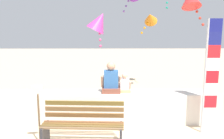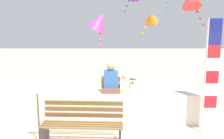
{
  "view_description": "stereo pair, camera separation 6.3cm",
  "coord_description": "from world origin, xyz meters",
  "px_view_note": "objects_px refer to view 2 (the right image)",
  "views": [
    {
      "loc": [
        0.09,
        -5.07,
        2.58
      ],
      "look_at": [
        0.15,
        1.38,
        1.39
      ],
      "focal_mm": 41.4,
      "sensor_mm": 36.0,
      "label": 1
    },
    {
      "loc": [
        0.15,
        -5.07,
        2.58
      ],
      "look_at": [
        0.15,
        1.38,
        1.39
      ],
      "focal_mm": 41.4,
      "sensor_mm": 36.0,
      "label": 2
    }
  ],
  "objects_px": {
    "person_child": "(125,85)",
    "flag_banner": "(210,70)",
    "kite_orange": "(151,18)",
    "sign_post": "(38,110)",
    "park_bench": "(83,125)",
    "person_adult": "(111,81)",
    "kite_magenta": "(100,22)"
  },
  "relations": [
    {
      "from": "person_adult",
      "to": "kite_magenta",
      "type": "bearing_deg",
      "value": 101.93
    },
    {
      "from": "person_adult",
      "to": "sign_post",
      "type": "distance_m",
      "value": 2.02
    },
    {
      "from": "person_adult",
      "to": "kite_magenta",
      "type": "relative_size",
      "value": 0.69
    },
    {
      "from": "person_adult",
      "to": "kite_orange",
      "type": "distance_m",
      "value": 3.69
    },
    {
      "from": "kite_orange",
      "to": "sign_post",
      "type": "bearing_deg",
      "value": -124.69
    },
    {
      "from": "park_bench",
      "to": "sign_post",
      "type": "relative_size",
      "value": 1.35
    },
    {
      "from": "person_child",
      "to": "flag_banner",
      "type": "distance_m",
      "value": 2.09
    },
    {
      "from": "person_child",
      "to": "flag_banner",
      "type": "bearing_deg",
      "value": -20.63
    },
    {
      "from": "park_bench",
      "to": "kite_magenta",
      "type": "bearing_deg",
      "value": 85.47
    },
    {
      "from": "kite_orange",
      "to": "kite_magenta",
      "type": "height_order",
      "value": "kite_orange"
    },
    {
      "from": "flag_banner",
      "to": "kite_orange",
      "type": "distance_m",
      "value": 3.98
    },
    {
      "from": "person_child",
      "to": "person_adult",
      "type": "bearing_deg",
      "value": -179.94
    },
    {
      "from": "person_adult",
      "to": "person_child",
      "type": "relative_size",
      "value": 1.57
    },
    {
      "from": "park_bench",
      "to": "person_adult",
      "type": "bearing_deg",
      "value": 64.51
    },
    {
      "from": "park_bench",
      "to": "person_child",
      "type": "relative_size",
      "value": 3.43
    },
    {
      "from": "park_bench",
      "to": "kite_magenta",
      "type": "height_order",
      "value": "kite_magenta"
    },
    {
      "from": "flag_banner",
      "to": "kite_orange",
      "type": "relative_size",
      "value": 3.0
    },
    {
      "from": "kite_magenta",
      "to": "person_child",
      "type": "bearing_deg",
      "value": -67.48
    },
    {
      "from": "park_bench",
      "to": "kite_magenta",
      "type": "distance_m",
      "value": 3.69
    },
    {
      "from": "park_bench",
      "to": "kite_orange",
      "type": "xyz_separation_m",
      "value": [
        2.03,
        4.25,
        2.29
      ]
    },
    {
      "from": "person_child",
      "to": "flag_banner",
      "type": "height_order",
      "value": "flag_banner"
    },
    {
      "from": "person_child",
      "to": "kite_orange",
      "type": "xyz_separation_m",
      "value": [
        1.08,
        2.99,
        1.73
      ]
    },
    {
      "from": "flag_banner",
      "to": "kite_magenta",
      "type": "xyz_separation_m",
      "value": [
        -2.61,
        2.44,
        1.07
      ]
    },
    {
      "from": "kite_magenta",
      "to": "sign_post",
      "type": "xyz_separation_m",
      "value": [
        -1.16,
        -3.0,
        -1.81
      ]
    },
    {
      "from": "person_adult",
      "to": "sign_post",
      "type": "xyz_separation_m",
      "value": [
        -1.53,
        -1.28,
        -0.33
      ]
    },
    {
      "from": "park_bench",
      "to": "kite_orange",
      "type": "distance_m",
      "value": 5.24
    },
    {
      "from": "flag_banner",
      "to": "sign_post",
      "type": "xyz_separation_m",
      "value": [
        -3.77,
        -0.57,
        -0.74
      ]
    },
    {
      "from": "park_bench",
      "to": "kite_orange",
      "type": "bearing_deg",
      "value": 64.47
    },
    {
      "from": "person_adult",
      "to": "kite_orange",
      "type": "xyz_separation_m",
      "value": [
        1.43,
        2.99,
        1.62
      ]
    },
    {
      "from": "person_adult",
      "to": "kite_orange",
      "type": "bearing_deg",
      "value": 64.46
    },
    {
      "from": "person_child",
      "to": "kite_orange",
      "type": "relative_size",
      "value": 0.58
    },
    {
      "from": "park_bench",
      "to": "flag_banner",
      "type": "distance_m",
      "value": 3.09
    }
  ]
}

